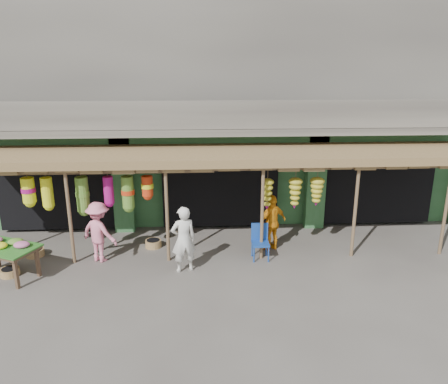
{
  "coord_description": "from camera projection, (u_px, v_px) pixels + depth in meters",
  "views": [
    {
      "loc": [
        -0.62,
        -10.98,
        5.17
      ],
      "look_at": [
        0.06,
        1.0,
        1.53
      ],
      "focal_mm": 35.0,
      "sensor_mm": 36.0,
      "label": 1
    }
  ],
  "objects": [
    {
      "name": "basket_mid",
      "position": [
        10.0,
        272.0,
        10.91
      ],
      "size": [
        0.61,
        0.61,
        0.18
      ],
      "primitive_type": "cylinder",
      "rotation": [
        0.0,
        0.0,
        0.36
      ],
      "color": "olive",
      "rests_on": "ground"
    },
    {
      "name": "basket_left",
      "position": [
        35.0,
        252.0,
        11.99
      ],
      "size": [
        0.65,
        0.65,
        0.21
      ],
      "primitive_type": "cylinder",
      "rotation": [
        0.0,
        0.0,
        0.43
      ],
      "color": "olive",
      "rests_on": "ground"
    },
    {
      "name": "person_vendor",
      "position": [
        272.0,
        223.0,
        12.2
      ],
      "size": [
        1.02,
        0.82,
        1.62
      ],
      "primitive_type": "imported",
      "rotation": [
        0.0,
        0.0,
        3.67
      ],
      "color": "orange",
      "rests_on": "ground"
    },
    {
      "name": "basket_right",
      "position": [
        153.0,
        244.0,
        12.56
      ],
      "size": [
        0.59,
        0.59,
        0.21
      ],
      "primitive_type": "cylinder",
      "rotation": [
        0.0,
        0.0,
        -0.33
      ],
      "color": "olive",
      "rests_on": "ground"
    },
    {
      "name": "awning",
      "position": [
        217.0,
        158.0,
        12.03
      ],
      "size": [
        14.0,
        2.7,
        2.79
      ],
      "color": "brown",
      "rests_on": "ground"
    },
    {
      "name": "ground",
      "position": [
        224.0,
        256.0,
        12.03
      ],
      "size": [
        80.0,
        80.0,
        0.0
      ],
      "primitive_type": "plane",
      "color": "#514C47",
      "rests_on": "ground"
    },
    {
      "name": "person_shopper",
      "position": [
        99.0,
        232.0,
        11.51
      ],
      "size": [
        1.23,
        1.05,
        1.64
      ],
      "primitive_type": "imported",
      "rotation": [
        0.0,
        0.0,
        2.63
      ],
      "color": "pink",
      "rests_on": "ground"
    },
    {
      "name": "person_front",
      "position": [
        183.0,
        239.0,
        10.93
      ],
      "size": [
        0.72,
        0.57,
        1.73
      ],
      "primitive_type": "imported",
      "rotation": [
        0.0,
        0.0,
        3.43
      ],
      "color": "white",
      "rests_on": "ground"
    },
    {
      "name": "building",
      "position": [
        216.0,
        112.0,
        15.7
      ],
      "size": [
        16.4,
        6.8,
        7.0
      ],
      "color": "gray",
      "rests_on": "ground"
    },
    {
      "name": "flower_table",
      "position": [
        5.0,
        248.0,
        10.62
      ],
      "size": [
        1.87,
        1.54,
        0.97
      ],
      "rotation": [
        0.0,
        0.0,
        -0.43
      ],
      "color": "#4F3A29",
      "rests_on": "ground"
    },
    {
      "name": "blue_chair",
      "position": [
        260.0,
        239.0,
        11.76
      ],
      "size": [
        0.46,
        0.47,
        0.96
      ],
      "rotation": [
        0.0,
        0.0,
        0.01
      ],
      "color": "#174098",
      "rests_on": "ground"
    }
  ]
}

